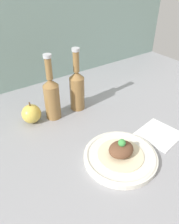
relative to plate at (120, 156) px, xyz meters
The scene contains 7 objects.
ground_plane 13.35cm from the plate, 101.12° to the left, with size 180.00×110.00×4.00cm, color gray.
plate is the anchor object (origin of this frame).
plated_food 2.67cm from the plate, 104.04° to the left, with size 14.72×14.72×6.47cm.
cider_bottle_left 35.16cm from the plate, 101.32° to the left, with size 6.14×6.14×26.49cm.
cider_bottle_right 34.86cm from the plate, 81.69° to the left, with size 6.14×6.14×26.49cm.
apple 38.49cm from the plate, 113.46° to the left, with size 7.58×7.58×9.03cm.
napkin 19.90cm from the plate, ahead, with size 16.00×15.70×0.80cm.
Camera 1 is at (-33.94, -47.71, 52.84)cm, focal length 35.00 mm.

